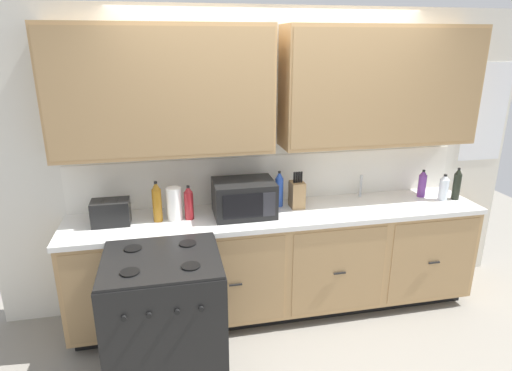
{
  "coord_description": "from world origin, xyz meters",
  "views": [
    {
      "loc": [
        -0.87,
        -2.88,
        2.24
      ],
      "look_at": [
        -0.2,
        0.27,
        1.18
      ],
      "focal_mm": 30.36,
      "sensor_mm": 36.0,
      "label": 1
    }
  ],
  "objects_px": {
    "bottle_red": "(189,203)",
    "bottle_amber": "(157,202)",
    "bottle_violet": "(422,184)",
    "paper_towel_roll": "(174,204)",
    "microwave": "(244,198)",
    "stove_range": "(166,320)",
    "bottle_clear": "(444,187)",
    "knife_block": "(297,194)",
    "bottle_dark": "(457,184)",
    "toaster": "(111,212)",
    "bottle_blue": "(279,189)"
  },
  "relations": [
    {
      "from": "bottle_red",
      "to": "paper_towel_roll",
      "type": "bearing_deg",
      "value": 172.4
    },
    {
      "from": "paper_towel_roll",
      "to": "bottle_amber",
      "type": "relative_size",
      "value": 0.81
    },
    {
      "from": "microwave",
      "to": "bottle_blue",
      "type": "relative_size",
      "value": 1.57
    },
    {
      "from": "bottle_dark",
      "to": "bottle_blue",
      "type": "relative_size",
      "value": 0.94
    },
    {
      "from": "stove_range",
      "to": "bottle_dark",
      "type": "height_order",
      "value": "bottle_dark"
    },
    {
      "from": "knife_block",
      "to": "bottle_violet",
      "type": "xyz_separation_m",
      "value": [
        1.17,
        0.02,
        0.01
      ]
    },
    {
      "from": "bottle_amber",
      "to": "knife_block",
      "type": "bearing_deg",
      "value": 3.22
    },
    {
      "from": "knife_block",
      "to": "paper_towel_roll",
      "type": "height_order",
      "value": "knife_block"
    },
    {
      "from": "microwave",
      "to": "bottle_red",
      "type": "height_order",
      "value": "microwave"
    },
    {
      "from": "bottle_violet",
      "to": "bottle_amber",
      "type": "xyz_separation_m",
      "value": [
        -2.31,
        -0.09,
        0.04
      ]
    },
    {
      "from": "knife_block",
      "to": "bottle_red",
      "type": "relative_size",
      "value": 1.13
    },
    {
      "from": "bottle_violet",
      "to": "bottle_clear",
      "type": "xyz_separation_m",
      "value": [
        0.14,
        -0.12,
        -0.01
      ]
    },
    {
      "from": "toaster",
      "to": "paper_towel_roll",
      "type": "height_order",
      "value": "paper_towel_roll"
    },
    {
      "from": "bottle_dark",
      "to": "bottle_clear",
      "type": "xyz_separation_m",
      "value": [
        -0.12,
        0.01,
        -0.03
      ]
    },
    {
      "from": "microwave",
      "to": "stove_range",
      "type": "bearing_deg",
      "value": -135.99
    },
    {
      "from": "bottle_clear",
      "to": "bottle_blue",
      "type": "bearing_deg",
      "value": 173.85
    },
    {
      "from": "stove_range",
      "to": "microwave",
      "type": "distance_m",
      "value": 1.09
    },
    {
      "from": "stove_range",
      "to": "bottle_clear",
      "type": "relative_size",
      "value": 4.08
    },
    {
      "from": "toaster",
      "to": "bottle_violet",
      "type": "relative_size",
      "value": 1.13
    },
    {
      "from": "bottle_violet",
      "to": "bottle_red",
      "type": "bearing_deg",
      "value": -177.46
    },
    {
      "from": "paper_towel_roll",
      "to": "bottle_clear",
      "type": "height_order",
      "value": "paper_towel_roll"
    },
    {
      "from": "stove_range",
      "to": "bottle_red",
      "type": "height_order",
      "value": "bottle_red"
    },
    {
      "from": "microwave",
      "to": "bottle_red",
      "type": "xyz_separation_m",
      "value": [
        -0.44,
        -0.0,
        -0.01
      ]
    },
    {
      "from": "toaster",
      "to": "bottle_violet",
      "type": "bearing_deg",
      "value": 1.61
    },
    {
      "from": "knife_block",
      "to": "bottle_dark",
      "type": "distance_m",
      "value": 1.43
    },
    {
      "from": "paper_towel_roll",
      "to": "bottle_amber",
      "type": "bearing_deg",
      "value": -176.42
    },
    {
      "from": "toaster",
      "to": "bottle_blue",
      "type": "height_order",
      "value": "bottle_blue"
    },
    {
      "from": "stove_range",
      "to": "paper_towel_roll",
      "type": "distance_m",
      "value": 0.88
    },
    {
      "from": "bottle_clear",
      "to": "paper_towel_roll",
      "type": "bearing_deg",
      "value": 178.99
    },
    {
      "from": "stove_range",
      "to": "bottle_violet",
      "type": "distance_m",
      "value": 2.47
    },
    {
      "from": "microwave",
      "to": "toaster",
      "type": "xyz_separation_m",
      "value": [
        -1.02,
        0.02,
        -0.04
      ]
    },
    {
      "from": "bottle_dark",
      "to": "stove_range",
      "type": "bearing_deg",
      "value": -166.67
    },
    {
      "from": "stove_range",
      "to": "paper_towel_roll",
      "type": "height_order",
      "value": "paper_towel_roll"
    },
    {
      "from": "stove_range",
      "to": "bottle_blue",
      "type": "height_order",
      "value": "bottle_blue"
    },
    {
      "from": "bottle_red",
      "to": "bottle_amber",
      "type": "height_order",
      "value": "bottle_amber"
    },
    {
      "from": "stove_range",
      "to": "bottle_dark",
      "type": "bearing_deg",
      "value": 13.33
    },
    {
      "from": "microwave",
      "to": "bottle_amber",
      "type": "distance_m",
      "value": 0.68
    },
    {
      "from": "microwave",
      "to": "bottle_dark",
      "type": "xyz_separation_m",
      "value": [
        1.89,
        -0.03,
        -0.0
      ]
    },
    {
      "from": "knife_block",
      "to": "bottle_red",
      "type": "height_order",
      "value": "knife_block"
    },
    {
      "from": "toaster",
      "to": "knife_block",
      "type": "height_order",
      "value": "knife_block"
    },
    {
      "from": "bottle_dark",
      "to": "bottle_violet",
      "type": "bearing_deg",
      "value": 154.34
    },
    {
      "from": "microwave",
      "to": "toaster",
      "type": "bearing_deg",
      "value": 179.11
    },
    {
      "from": "toaster",
      "to": "bottle_red",
      "type": "relative_size",
      "value": 1.02
    },
    {
      "from": "stove_range",
      "to": "toaster",
      "type": "height_order",
      "value": "toaster"
    },
    {
      "from": "bottle_violet",
      "to": "paper_towel_roll",
      "type": "bearing_deg",
      "value": -177.97
    },
    {
      "from": "toaster",
      "to": "paper_towel_roll",
      "type": "xyz_separation_m",
      "value": [
        0.47,
        -0.0,
        0.03
      ]
    },
    {
      "from": "bottle_amber",
      "to": "bottle_dark",
      "type": "bearing_deg",
      "value": -0.85
    },
    {
      "from": "bottle_red",
      "to": "microwave",
      "type": "bearing_deg",
      "value": 0.16
    },
    {
      "from": "paper_towel_roll",
      "to": "bottle_amber",
      "type": "distance_m",
      "value": 0.13
    },
    {
      "from": "bottle_amber",
      "to": "microwave",
      "type": "bearing_deg",
      "value": -0.47
    }
  ]
}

